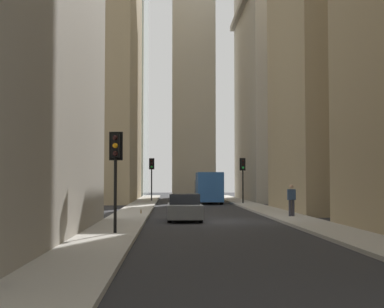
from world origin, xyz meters
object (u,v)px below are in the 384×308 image
at_px(traffic_light_far_junction, 152,169).
at_px(discarded_bottle, 141,212).
at_px(hatchback_grey, 184,208).
at_px(delivery_truck, 208,188).
at_px(traffic_light_foreground, 116,158).
at_px(traffic_light_midblock, 243,170).
at_px(pedestrian, 291,199).

bearing_deg(traffic_light_far_junction, discarded_bottle, -179.90).
height_order(hatchback_grey, traffic_light_far_junction, traffic_light_far_junction).
relative_size(delivery_truck, traffic_light_foreground, 1.67).
bearing_deg(traffic_light_midblock, delivery_truck, 50.03).
relative_size(delivery_truck, pedestrian, 3.68).
xyz_separation_m(delivery_truck, traffic_light_foreground, (-29.54, 5.65, 1.51)).
relative_size(delivery_truck, traffic_light_far_junction, 1.55).
distance_m(hatchback_grey, discarded_bottle, 4.92).
bearing_deg(delivery_truck, pedestrian, -170.97).
bearing_deg(delivery_truck, discarded_bottle, 162.83).
distance_m(pedestrian, discarded_bottle, 9.05).
xyz_separation_m(traffic_light_foreground, discarded_bottle, (12.37, -0.35, -2.73)).
relative_size(traffic_light_midblock, discarded_bottle, 14.64).
distance_m(hatchback_grey, traffic_light_far_junction, 25.14).
xyz_separation_m(traffic_light_foreground, pedestrian, (9.40, -8.85, -1.87)).
relative_size(hatchback_grey, pedestrian, 2.45).
distance_m(hatchback_grey, traffic_light_foreground, 8.94).
bearing_deg(pedestrian, traffic_light_far_junction, 19.86).
xyz_separation_m(delivery_truck, pedestrian, (-20.14, -3.20, -0.36)).
bearing_deg(hatchback_grey, traffic_light_far_junction, 5.83).
bearing_deg(traffic_light_foreground, traffic_light_midblock, -17.42).
xyz_separation_m(hatchback_grey, traffic_light_far_junction, (24.88, 2.54, 2.54)).
height_order(traffic_light_far_junction, discarded_bottle, traffic_light_far_junction).
xyz_separation_m(traffic_light_midblock, traffic_light_far_junction, (5.90, 8.20, 0.16)).
bearing_deg(traffic_light_foreground, pedestrian, -43.30).
height_order(traffic_light_midblock, traffic_light_far_junction, traffic_light_far_junction).
distance_m(hatchback_grey, pedestrian, 6.14).
bearing_deg(delivery_truck, traffic_light_far_junction, 56.75).
xyz_separation_m(hatchback_grey, traffic_light_foreground, (-8.15, 2.85, 2.31)).
bearing_deg(discarded_bottle, pedestrian, -109.27).
bearing_deg(discarded_bottle, hatchback_grey, -149.27).
bearing_deg(pedestrian, hatchback_grey, 101.67).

